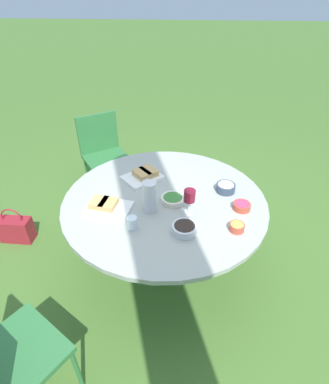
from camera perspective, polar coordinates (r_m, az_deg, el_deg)
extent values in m
plane|color=#446B2B|center=(2.70, 0.00, -13.44)|extent=(40.00, 40.00, 0.00)
cylinder|color=#4C4C51|center=(2.69, 0.00, -13.31)|extent=(0.45, 0.45, 0.02)
cylinder|color=#4C4C51|center=(2.45, 0.00, -8.10)|extent=(0.11, 0.11, 0.66)
cylinder|color=#9EA399|center=(2.23, 0.00, -1.63)|extent=(1.50, 1.50, 0.03)
cube|color=#2D6B38|center=(3.31, -10.93, 6.18)|extent=(0.60, 0.60, 0.04)
cube|color=#2D6B38|center=(3.38, -12.58, 10.91)|extent=(0.38, 0.28, 0.42)
cylinder|color=#2D6B38|center=(3.24, -12.48, 0.30)|extent=(0.03, 0.03, 0.43)
cylinder|color=#2D6B38|center=(3.34, -6.24, 2.24)|extent=(0.03, 0.03, 0.43)
cylinder|color=#2D6B38|center=(3.54, -14.53, 3.26)|extent=(0.03, 0.03, 0.43)
cylinder|color=#2D6B38|center=(3.64, -8.73, 4.97)|extent=(0.03, 0.03, 0.43)
cube|color=#2D6B38|center=(1.91, -26.33, -26.10)|extent=(0.60, 0.59, 0.04)
cylinder|color=#2D6B38|center=(2.04, -16.25, -29.84)|extent=(0.03, 0.03, 0.43)
cylinder|color=#2D6B38|center=(2.24, -23.08, -23.16)|extent=(0.03, 0.03, 0.43)
cylinder|color=silver|center=(2.04, -2.86, -0.92)|extent=(0.10, 0.10, 0.23)
cone|color=silver|center=(1.99, -4.17, 1.40)|extent=(0.02, 0.02, 0.03)
cylinder|color=silver|center=(2.09, 4.61, -3.89)|extent=(0.06, 0.06, 0.01)
cylinder|color=silver|center=(2.06, 4.68, -2.76)|extent=(0.01, 0.01, 0.10)
cylinder|color=maroon|center=(2.00, 4.81, -0.70)|extent=(0.08, 0.08, 0.08)
cube|color=white|center=(2.45, -4.25, 2.80)|extent=(0.37, 0.37, 0.02)
cube|color=tan|center=(2.46, -3.02, 3.94)|extent=(0.18, 0.18, 0.04)
cube|color=tan|center=(2.43, -4.28, 3.44)|extent=(0.18, 0.18, 0.04)
cube|color=white|center=(2.15, -10.58, -2.92)|extent=(0.34, 0.25, 0.02)
cube|color=tan|center=(2.16, -12.38, -1.99)|extent=(0.13, 0.15, 0.04)
cube|color=tan|center=(2.13, -10.66, -2.28)|extent=(0.13, 0.15, 0.04)
cylinder|color=#B74733|center=(1.99, 13.59, -6.53)|extent=(0.10, 0.10, 0.05)
cylinder|color=#E0C147|center=(1.98, 13.65, -6.22)|extent=(0.08, 0.08, 0.02)
cylinder|color=beige|center=(2.18, 1.58, -1.42)|extent=(0.17, 0.17, 0.04)
cylinder|color=#387533|center=(2.17, 1.58, -1.16)|extent=(0.14, 0.14, 0.02)
cylinder|color=silver|center=(1.93, 3.81, -6.99)|extent=(0.16, 0.16, 0.05)
cylinder|color=#2D231E|center=(1.92, 3.83, -6.63)|extent=(0.13, 0.13, 0.02)
cylinder|color=#B74733|center=(2.17, 14.47, -2.63)|extent=(0.12, 0.12, 0.05)
cylinder|color=#D6385B|center=(2.17, 14.52, -2.35)|extent=(0.10, 0.10, 0.02)
cylinder|color=#334256|center=(2.32, 11.55, 0.78)|extent=(0.14, 0.14, 0.06)
cylinder|color=silver|center=(2.31, 11.60, 1.14)|extent=(0.12, 0.12, 0.03)
cylinder|color=silver|center=(1.95, -6.20, -5.87)|extent=(0.07, 0.07, 0.09)
cube|color=maroon|center=(3.15, -26.43, -6.43)|extent=(0.30, 0.14, 0.24)
torus|color=maroon|center=(3.06, -27.15, -4.32)|extent=(0.19, 0.01, 0.19)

